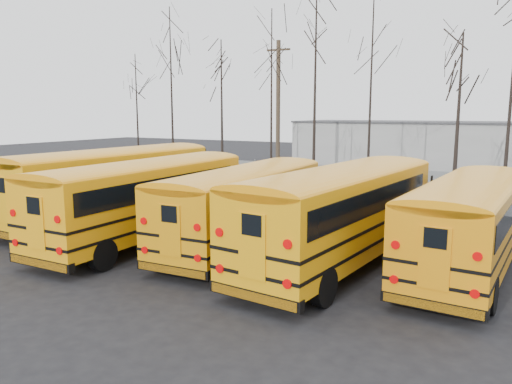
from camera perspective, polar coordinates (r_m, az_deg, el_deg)
The scene contains 18 objects.
ground at distance 18.57m, azimuth -7.60°, elevation -6.42°, with size 120.00×120.00×0.00m, color black.
fence at distance 28.68m, azimuth 6.85°, elevation 1.16°, with size 40.00×0.04×2.00m, color gray.
distant_building at distance 47.20m, azimuth 18.52°, elevation 5.09°, with size 22.00×8.00×4.00m, color #B4B4AF.
bus_a at distance 25.23m, azimuth -23.10°, elevation 1.10°, with size 3.03×10.77×2.98m.
bus_b at distance 23.36m, azimuth -15.72°, elevation 1.52°, with size 3.37×12.28×3.40m.
bus_c at distance 19.58m, azimuth -12.09°, elevation -0.09°, with size 2.74×11.51×3.21m.
bus_d at distance 18.42m, azimuth -0.99°, elevation -0.81°, with size 3.00×10.92×3.03m.
bus_e at distance 16.49m, azimuth 10.07°, elevation -1.61°, with size 3.83×11.92×3.28m.
bus_f at distance 16.91m, azimuth 23.35°, elevation -2.53°, with size 3.05×10.82×2.99m.
utility_pole_left at distance 37.00m, azimuth 2.54°, elevation 9.45°, with size 1.79×0.31×10.03m.
tree_0 at distance 41.32m, azimuth -13.42°, elevation 8.58°, with size 0.26×0.26×9.44m, color black.
tree_1 at distance 39.05m, azimuth -9.62°, elevation 11.03°, with size 0.26×0.26×12.64m, color black.
tree_2 at distance 37.83m, azimuth -3.93°, elevation 9.34°, with size 0.26×0.26×10.19m, color black.
tree_3 at distance 34.01m, azimuth 1.77°, elevation 10.59°, with size 0.26×0.26×11.63m, color black.
tree_4 at distance 30.28m, azimuth 6.76°, elevation 11.51°, with size 0.26×0.26×12.47m, color black.
tree_5 at distance 32.71m, azimuth 12.98°, elevation 11.41°, with size 0.26×0.26×12.76m, color black.
tree_6 at distance 29.08m, azimuth 22.08°, elevation 7.65°, with size 0.26×0.26×9.06m, color black.
tree_7 at distance 30.58m, azimuth 27.21°, elevation 10.82°, with size 0.26×0.26×12.75m, color black.
Camera 1 is at (10.79, -14.28, 4.96)m, focal length 35.00 mm.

